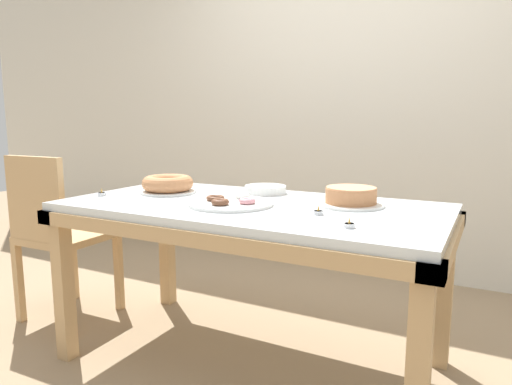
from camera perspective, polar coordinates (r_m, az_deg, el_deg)
ground_plane at (r=2.29m, az=-0.63°, el=-20.32°), size 12.00×12.00×0.00m
wall_back at (r=3.48m, az=12.17°, el=11.71°), size 8.00×0.10×2.60m
dining_table at (r=2.05m, az=-0.66°, el=-3.84°), size 1.71×0.88×0.76m
chair at (r=2.76m, az=-23.72°, el=-4.32°), size 0.43×0.43×0.94m
cake_chocolate_round at (r=2.01m, az=11.77°, el=-0.58°), size 0.29×0.29×0.08m
cake_golden_bundt at (r=2.36m, az=-10.97°, el=0.98°), size 0.29×0.29×0.09m
pastry_platter at (r=1.99m, az=-3.22°, el=-1.27°), size 0.38×0.38×0.04m
plate_stack at (r=2.30m, az=1.17°, el=0.38°), size 0.21×0.21×0.04m
tealight_right_edge at (r=1.80m, az=7.80°, el=-2.46°), size 0.04×0.04×0.04m
tealight_near_cakes at (r=1.60m, az=11.58°, el=-4.00°), size 0.04×0.04×0.04m
tealight_near_front at (r=2.35m, az=-18.72°, el=-0.15°), size 0.04×0.04×0.04m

